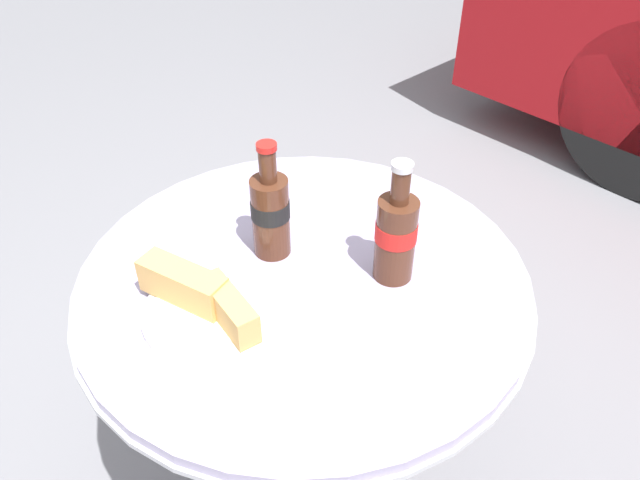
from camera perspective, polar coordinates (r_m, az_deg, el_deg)
The scene contains 4 objects.
bistro_table at distance 1.18m, azimuth -1.37°, elevation -9.41°, with size 0.77×0.77×0.70m.
cola_bottle_left at distance 1.00m, azimuth 6.95°, elevation 0.52°, with size 0.07×0.07×0.22m.
cola_bottle_right at distance 1.05m, azimuth -4.48°, elevation 2.63°, with size 0.07×0.07×0.21m.
lunch_plate_near at distance 0.98m, azimuth -10.27°, elevation -5.59°, with size 0.24×0.22×0.07m.
Camera 1 is at (0.60, -0.52, 1.39)m, focal length 35.00 mm.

